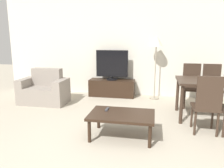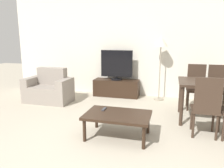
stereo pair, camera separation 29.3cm
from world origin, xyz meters
name	(u,v)px [view 1 (the left image)]	position (x,y,z in m)	size (l,w,h in m)	color
wall_back	(137,43)	(0.00, 3.60, 1.35)	(7.19, 0.06, 2.70)	silver
armchair	(44,91)	(-2.01, 2.43, 0.29)	(1.06, 0.62, 0.79)	gray
tv_stand	(112,88)	(-0.60, 3.33, 0.22)	(1.16, 0.40, 0.43)	black
tv	(112,65)	(-0.60, 3.33, 0.81)	(0.81, 0.28, 0.75)	black
coffee_table	(122,116)	(0.01, 1.00, 0.33)	(0.97, 0.64, 0.37)	black
dining_table	(210,85)	(1.48, 2.09, 0.64)	(1.18, 0.85, 0.73)	#38281E
dining_chair_near	(207,103)	(1.28, 1.35, 0.51)	(0.40, 0.40, 0.94)	#38281E
dining_chair_far	(212,84)	(1.69, 2.82, 0.51)	(0.40, 0.40, 0.94)	#38281E
dining_chair_far_left	(192,84)	(1.28, 2.82, 0.51)	(0.40, 0.40, 0.94)	#38281E
floor_lamp	(156,45)	(0.49, 3.28, 1.32)	(0.32, 0.32, 1.53)	gray
remote_primary	(107,109)	(-0.24, 1.12, 0.38)	(0.04, 0.15, 0.02)	#38383D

